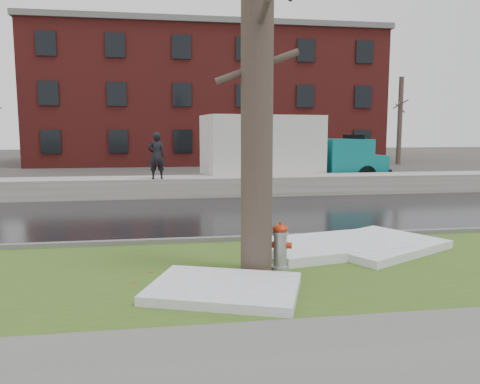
{
  "coord_description": "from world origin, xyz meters",
  "views": [
    {
      "loc": [
        -1.34,
        -9.13,
        2.46
      ],
      "look_at": [
        0.41,
        2.04,
        1.0
      ],
      "focal_mm": 35.0,
      "sensor_mm": 36.0,
      "label": 1
    }
  ],
  "objects": [
    {
      "name": "verge",
      "position": [
        0.0,
        -1.25,
        0.02
      ],
      "size": [
        60.0,
        4.5,
        0.04
      ],
      "primitive_type": "cube",
      "color": "#34501A",
      "rests_on": "ground"
    },
    {
      "name": "ground",
      "position": [
        0.0,
        0.0,
        0.0
      ],
      "size": [
        120.0,
        120.0,
        0.0
      ],
      "primitive_type": "plane",
      "color": "#47423D",
      "rests_on": "ground"
    },
    {
      "name": "box_truck",
      "position": [
        3.67,
        10.51,
        1.67
      ],
      "size": [
        9.55,
        3.4,
        3.15
      ],
      "rotation": [
        0.0,
        0.0,
        0.16
      ],
      "color": "black",
      "rests_on": "ground"
    },
    {
      "name": "tree",
      "position": [
        0.17,
        -1.35,
        3.46
      ],
      "size": [
        1.41,
        1.68,
        6.79
      ],
      "rotation": [
        0.0,
        0.0,
        -0.43
      ],
      "color": "brown",
      "rests_on": "verge"
    },
    {
      "name": "bg_tree_center",
      "position": [
        -6.0,
        26.0,
        3.33
      ],
      "size": [
        1.4,
        1.62,
        6.5
      ],
      "color": "brown",
      "rests_on": "ground"
    },
    {
      "name": "road",
      "position": [
        0.0,
        4.5,
        0.01
      ],
      "size": [
        60.0,
        7.0,
        0.03
      ],
      "primitive_type": "cube",
      "color": "black",
      "rests_on": "ground"
    },
    {
      "name": "snowbank",
      "position": [
        0.0,
        8.7,
        0.38
      ],
      "size": [
        60.0,
        1.6,
        0.75
      ],
      "primitive_type": "cube",
      "color": "#BCB5AC",
      "rests_on": "ground"
    },
    {
      "name": "snow_patch_near",
      "position": [
        2.93,
        -0.12,
        0.12
      ],
      "size": [
        3.24,
        3.0,
        0.16
      ],
      "primitive_type": "cube",
      "rotation": [
        0.0,
        0.0,
        0.5
      ],
      "color": "white",
      "rests_on": "verge"
    },
    {
      "name": "fire_hydrant",
      "position": [
        0.61,
        -1.28,
        0.49
      ],
      "size": [
        0.42,
        0.4,
        0.85
      ],
      "rotation": [
        0.0,
        0.0,
        -0.37
      ],
      "color": "#A1A3A9",
      "rests_on": "verge"
    },
    {
      "name": "bg_tree_right",
      "position": [
        16.0,
        24.0,
        3.33
      ],
      "size": [
        1.4,
        1.62,
        6.5
      ],
      "color": "brown",
      "rests_on": "ground"
    },
    {
      "name": "worker",
      "position": [
        -1.71,
        8.1,
        1.6
      ],
      "size": [
        0.66,
        0.46,
        1.7
      ],
      "primitive_type": "imported",
      "rotation": [
        0.0,
        0.0,
        3.24
      ],
      "color": "black",
      "rests_on": "snowbank"
    },
    {
      "name": "parking_lot",
      "position": [
        0.0,
        13.0,
        0.01
      ],
      "size": [
        60.0,
        9.0,
        0.03
      ],
      "primitive_type": "cube",
      "color": "slate",
      "rests_on": "ground"
    },
    {
      "name": "sidewalk",
      "position": [
        0.0,
        -5.0,
        0.03
      ],
      "size": [
        60.0,
        3.0,
        0.05
      ],
      "primitive_type": "cube",
      "color": "slate",
      "rests_on": "ground"
    },
    {
      "name": "curb",
      "position": [
        0.0,
        1.0,
        0.07
      ],
      "size": [
        60.0,
        0.15,
        0.14
      ],
      "primitive_type": "cube",
      "color": "slate",
      "rests_on": "ground"
    },
    {
      "name": "snow_patch_far",
      "position": [
        -0.52,
        -2.35,
        0.11
      ],
      "size": [
        2.62,
        2.26,
        0.14
      ],
      "primitive_type": "cube",
      "rotation": [
        0.0,
        0.0,
        -0.35
      ],
      "color": "white",
      "rests_on": "verge"
    },
    {
      "name": "brick_building",
      "position": [
        2.0,
        30.0,
        5.0
      ],
      "size": [
        26.0,
        12.0,
        10.0
      ],
      "primitive_type": "cube",
      "color": "maroon",
      "rests_on": "ground"
    },
    {
      "name": "snow_patch_side",
      "position": [
        1.95,
        -0.16,
        0.13
      ],
      "size": [
        3.1,
        2.32,
        0.18
      ],
      "primitive_type": "cube",
      "rotation": [
        0.0,
        0.0,
        0.2
      ],
      "color": "white",
      "rests_on": "verge"
    }
  ]
}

